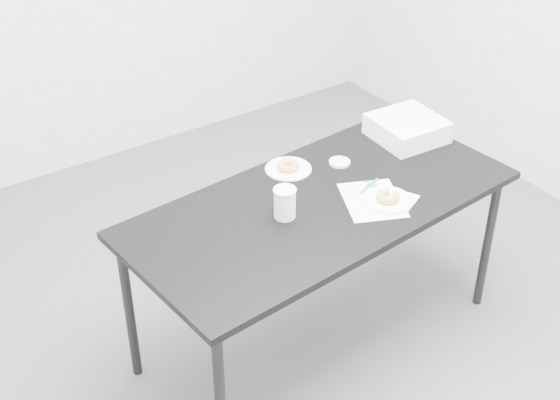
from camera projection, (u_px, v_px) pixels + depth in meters
floor at (280, 342)px, 3.53m from camera, size 4.00×4.00×0.00m
table at (321, 212)px, 3.19m from camera, size 1.68×0.90×0.74m
scorecard at (372, 200)px, 3.16m from camera, size 0.32×0.36×0.00m
logo_patch at (371, 184)px, 3.26m from camera, size 0.06×0.06×0.00m
pen at (369, 186)px, 3.24m from camera, size 0.13×0.05×0.01m
napkin at (398, 199)px, 3.17m from camera, size 0.19×0.19×0.00m
plate_near at (387, 200)px, 3.16m from camera, size 0.20×0.20×0.01m
donut_near at (388, 196)px, 3.15m from camera, size 0.12×0.12×0.03m
plate_far at (288, 169)px, 3.36m from camera, size 0.20×0.20×0.01m
donut_far at (288, 165)px, 3.35m from camera, size 0.12×0.12×0.03m
coffee_cup at (285, 203)px, 3.03m from camera, size 0.09×0.09×0.13m
cup_lid at (340, 162)px, 3.40m from camera, size 0.09×0.09×0.01m
bakery_box at (407, 128)px, 3.57m from camera, size 0.31×0.31×0.10m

